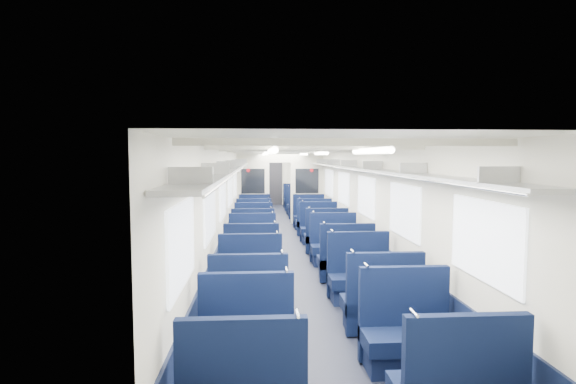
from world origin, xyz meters
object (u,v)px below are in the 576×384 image
at_px(seat_2, 246,347).
at_px(seat_16, 254,224).
at_px(seat_9, 346,262).
at_px(seat_25, 297,203).
at_px(seat_4, 249,309).
at_px(seat_26, 255,200).
at_px(seat_20, 255,210).
at_px(seat_13, 326,239).
at_px(seat_8, 252,262).
at_px(seat_3, 407,337).
at_px(seat_15, 319,230).
at_px(seat_6, 250,283).
at_px(seat_11, 334,248).
at_px(seat_19, 309,218).
at_px(seat_7, 360,279).
at_px(seat_23, 299,206).
at_px(seat_18, 254,218).
at_px(seat_12, 253,239).
at_px(bulkhead, 280,186).
at_px(seat_22, 255,207).
at_px(seat_21, 302,210).
at_px(seat_10, 252,249).
at_px(end_door, 274,183).
at_px(seat_24, 255,203).
at_px(seat_5, 382,306).
at_px(seat_14, 254,231).
at_px(seat_17, 314,224).

distance_m(seat_2, seat_16, 8.19).
xyz_separation_m(seat_9, seat_25, (0.00, 10.28, 0.00)).
xyz_separation_m(seat_4, seat_26, (0.00, 13.72, 0.00)).
bearing_deg(seat_20, seat_13, -73.52).
xyz_separation_m(seat_8, seat_13, (1.66, 2.21, 0.00)).
height_order(seat_3, seat_15, same).
height_order(seat_6, seat_11, same).
relative_size(seat_11, seat_25, 1.00).
distance_m(seat_9, seat_19, 5.79).
relative_size(seat_2, seat_20, 1.00).
bearing_deg(seat_7, seat_8, 143.66).
bearing_deg(seat_23, seat_18, -117.94).
relative_size(seat_19, seat_25, 1.00).
bearing_deg(seat_23, seat_12, -104.01).
relative_size(bulkhead, seat_22, 2.61).
bearing_deg(seat_21, seat_9, -90.00).
distance_m(seat_10, seat_25, 9.15).
distance_m(seat_2, seat_15, 7.16).
bearing_deg(seat_13, seat_18, 115.11).
xyz_separation_m(seat_3, seat_25, (0.00, 13.58, 0.00)).
relative_size(seat_7, seat_23, 1.00).
distance_m(end_door, seat_24, 2.67).
xyz_separation_m(seat_10, seat_16, (0.00, 3.46, 0.00)).
height_order(bulkhead, seat_24, bulkhead).
bearing_deg(seat_24, seat_22, -90.00).
bearing_deg(seat_15, seat_11, -90.00).
bearing_deg(seat_12, seat_7, -64.26).
bearing_deg(seat_19, seat_9, -90.00).
height_order(seat_5, seat_24, same).
height_order(end_door, seat_2, end_door).
height_order(seat_6, seat_19, same).
bearing_deg(seat_21, seat_24, 126.22).
bearing_deg(seat_8, seat_9, -4.37).
height_order(seat_2, seat_3, same).
xyz_separation_m(bulkhead, seat_14, (-0.83, -3.44, -0.90)).
xyz_separation_m(end_door, seat_8, (-0.83, -12.55, -0.67)).
bearing_deg(seat_8, seat_10, 90.00).
bearing_deg(seat_24, seat_20, -90.00).
height_order(seat_24, seat_25, same).
xyz_separation_m(seat_16, seat_22, (0.00, 4.18, 0.00)).
bearing_deg(seat_20, seat_8, -90.00).
height_order(seat_7, seat_16, same).
bearing_deg(seat_25, seat_5, -90.00).
height_order(seat_8, seat_23, same).
distance_m(seat_10, seat_26, 10.11).
bearing_deg(seat_14, seat_17, 36.05).
height_order(seat_9, seat_22, same).
distance_m(bulkhead, seat_12, 4.67).
xyz_separation_m(seat_4, seat_18, (0.00, 8.19, 0.00)).
xyz_separation_m(seat_7, seat_11, (0.00, 2.35, 0.00)).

